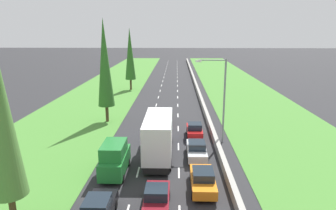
# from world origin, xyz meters

# --- Properties ---
(ground_plane) EXTENTS (300.00, 300.00, 0.00)m
(ground_plane) POSITION_xyz_m (0.00, 60.00, 0.00)
(ground_plane) COLOR #28282B
(ground_plane) RESTS_ON ground
(grass_verge_left) EXTENTS (14.00, 140.00, 0.04)m
(grass_verge_left) POSITION_xyz_m (-12.65, 60.00, 0.02)
(grass_verge_left) COLOR #478433
(grass_verge_left) RESTS_ON ground
(grass_verge_right) EXTENTS (14.00, 140.00, 0.04)m
(grass_verge_right) POSITION_xyz_m (14.35, 60.00, 0.02)
(grass_verge_right) COLOR #478433
(grass_verge_right) RESTS_ON ground
(median_barrier) EXTENTS (0.44, 120.00, 0.85)m
(median_barrier) POSITION_xyz_m (5.70, 60.00, 0.42)
(median_barrier) COLOR #9E9B93
(median_barrier) RESTS_ON ground
(lane_markings) EXTENTS (3.64, 116.00, 0.01)m
(lane_markings) POSITION_xyz_m (0.00, 60.00, 0.01)
(lane_markings) COLOR white
(lane_markings) RESTS_ON ground
(maroon_hatchback_centre_lane) EXTENTS (1.74, 3.90, 1.72)m
(maroon_hatchback_centre_lane) POSITION_xyz_m (0.22, 15.54, 0.84)
(maroon_hatchback_centre_lane) COLOR maroon
(maroon_hatchback_centre_lane) RESTS_ON ground
(white_box_truck_centre_lane) EXTENTS (2.46, 9.40, 4.18)m
(white_box_truck_centre_lane) POSITION_xyz_m (-0.14, 24.45, 2.18)
(white_box_truck_centre_lane) COLOR black
(white_box_truck_centre_lane) RESTS_ON ground
(orange_sedan_right_lane) EXTENTS (1.82, 4.50, 1.64)m
(orange_sedan_right_lane) POSITION_xyz_m (3.53, 18.24, 0.81)
(orange_sedan_right_lane) COLOR orange
(orange_sedan_right_lane) RESTS_ON ground
(maroon_hatchback_centre_lane_fourth) EXTENTS (1.74, 3.90, 1.72)m
(maroon_hatchback_centre_lane_fourth) POSITION_xyz_m (-0.04, 34.18, 0.84)
(maroon_hatchback_centre_lane_fourth) COLOR maroon
(maroon_hatchback_centre_lane_fourth) RESTS_ON ground
(black_sedan_left_lane) EXTENTS (1.82, 4.50, 1.64)m
(black_sedan_left_lane) POSITION_xyz_m (-3.41, 14.05, 0.81)
(black_sedan_left_lane) COLOR black
(black_sedan_left_lane) RESTS_ON ground
(green_van_left_lane) EXTENTS (1.96, 4.90, 2.82)m
(green_van_left_lane) POSITION_xyz_m (-3.63, 20.66, 1.40)
(green_van_left_lane) COLOR #237A33
(green_van_left_lane) RESTS_ON ground
(silver_sedan_right_lane) EXTENTS (1.82, 4.50, 1.64)m
(silver_sedan_right_lane) POSITION_xyz_m (3.44, 24.18, 0.81)
(silver_sedan_right_lane) COLOR silver
(silver_sedan_right_lane) RESTS_ON ground
(red_hatchback_right_lane) EXTENTS (1.74, 3.90, 1.72)m
(red_hatchback_right_lane) POSITION_xyz_m (3.57, 29.90, 0.84)
(red_hatchback_right_lane) COLOR red
(red_hatchback_right_lane) RESTS_ON ground
(poplar_tree_second) EXTENTS (2.13, 2.13, 13.39)m
(poplar_tree_second) POSITION_xyz_m (-7.64, 35.71, 7.75)
(poplar_tree_second) COLOR #4C3823
(poplar_tree_second) RESTS_ON ground
(poplar_tree_third) EXTENTS (2.11, 2.11, 12.38)m
(poplar_tree_third) POSITION_xyz_m (-7.74, 57.87, 7.24)
(poplar_tree_third) COLOR #4C3823
(poplar_tree_third) RESTS_ON ground
(street_light_mast) EXTENTS (3.20, 0.28, 9.00)m
(street_light_mast) POSITION_xyz_m (6.18, 28.47, 5.23)
(street_light_mast) COLOR gray
(street_light_mast) RESTS_ON ground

